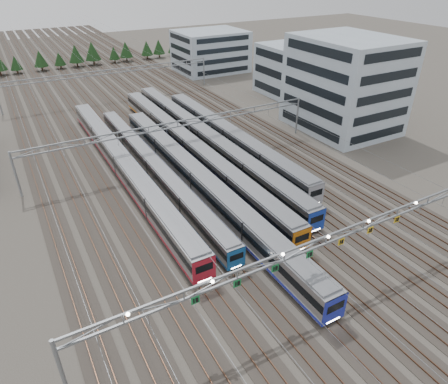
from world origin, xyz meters
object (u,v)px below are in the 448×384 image
gantry_far (111,75)px  train_c (199,181)px  train_b (154,167)px  gantry_mid (178,129)px  depot_bldg_mid (290,70)px  train_d (190,147)px  gantry_near (326,242)px  train_e (205,138)px  train_a (123,165)px  depot_bldg_south (345,85)px  train_f (230,137)px  depot_bldg_north (210,51)px

gantry_far → train_c: bearing=-92.2°
train_b → train_c: train_c is taller
gantry_mid → depot_bldg_mid: bearing=29.2°
gantry_mid → train_d: bearing=1.5°
gantry_near → depot_bldg_mid: (44.89, 65.13, -0.41)m
train_b → train_e: bearing=26.8°
train_a → gantry_mid: size_ratio=1.13×
train_c → gantry_far: bearing=87.8°
train_d → gantry_mid: bearing=-178.5°
gantry_far → depot_bldg_south: 61.09m
train_d → train_f: (9.00, 0.22, 0.07)m
train_a → gantry_far: (11.25, 46.13, 4.15)m
gantry_far → train_d: bearing=-87.1°
depot_bldg_mid → gantry_near: bearing=-124.6°
train_d → gantry_near: 40.54m
train_e → gantry_far: bearing=99.0°
train_c → depot_bldg_mid: depot_bldg_mid is taller
depot_bldg_south → train_e: bearing=171.8°
train_d → gantry_near: gantry_near is taller
train_c → gantry_far: gantry_far is taller
train_d → train_a: bearing=-174.9°
gantry_far → depot_bldg_north: size_ratio=2.56×
train_b → gantry_near: gantry_near is taller
train_b → train_e: (13.50, 6.83, 0.30)m
depot_bldg_south → depot_bldg_north: (-0.73, 62.00, -3.38)m
train_b → train_e: train_e is taller
train_e → gantry_far: size_ratio=1.21×
gantry_far → depot_bldg_north: depot_bldg_north is taller
depot_bldg_mid → depot_bldg_north: bearing=101.0°
depot_bldg_south → gantry_near: bearing=-135.6°
train_e → train_f: size_ratio=1.29×
train_e → depot_bldg_south: bearing=-8.2°
gantry_mid → depot_bldg_mid: (44.84, 25.01, 0.29)m
gantry_near → gantry_mid: size_ratio=1.00×
depot_bldg_mid → train_e: bearing=-149.5°
train_d → gantry_far: gantry_far is taller
train_b → depot_bldg_north: size_ratio=2.58×
depot_bldg_mid → train_f: bearing=-143.6°
train_c → train_e: train_c is taller
gantry_mid → depot_bldg_south: (38.78, -2.08, 3.47)m
gantry_mid → train_c: bearing=-99.7°
train_e → gantry_mid: size_ratio=1.21×
train_c → depot_bldg_south: depot_bldg_south is taller
gantry_near → depot_bldg_south: depot_bldg_south is taller
gantry_far → gantry_mid: bearing=-90.0°
train_c → gantry_far: 58.37m
depot_bldg_mid → depot_bldg_north: depot_bldg_mid is taller
gantry_mid → depot_bldg_mid: depot_bldg_mid is taller
train_e → depot_bldg_south: 33.25m
train_e → gantry_mid: bearing=-159.2°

